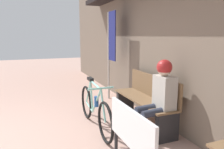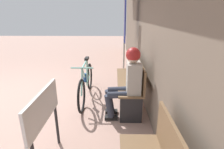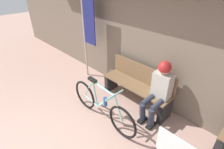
# 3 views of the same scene
# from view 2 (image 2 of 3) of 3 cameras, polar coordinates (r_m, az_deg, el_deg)

# --- Properties ---
(ground_plane) EXTENTS (24.00, 24.00, 0.00)m
(ground_plane) POSITION_cam_2_polar(r_m,az_deg,el_deg) (4.30, -30.38, -6.91)
(ground_plane) COLOR tan
(storefront_wall) EXTENTS (12.00, 0.56, 3.20)m
(storefront_wall) POSITION_cam_2_polar(r_m,az_deg,el_deg) (3.35, 12.44, 18.18)
(storefront_wall) COLOR #756656
(storefront_wall) RESTS_ON ground_plane
(park_bench_near) EXTENTS (1.56, 0.42, 0.86)m
(park_bench_near) POSITION_cam_2_polar(r_m,az_deg,el_deg) (3.49, 6.11, -2.67)
(park_bench_near) COLOR brown
(park_bench_near) RESTS_ON ground_plane
(bicycle) EXTENTS (1.68, 0.40, 0.84)m
(bicycle) POSITION_cam_2_polar(r_m,az_deg,el_deg) (3.64, -8.47, -2.81)
(bicycle) COLOR black
(bicycle) RESTS_ON ground_plane
(person_seated) EXTENTS (0.34, 0.59, 1.21)m
(person_seated) POSITION_cam_2_polar(r_m,az_deg,el_deg) (2.85, 5.22, -1.31)
(person_seated) COLOR #2D3342
(person_seated) RESTS_ON ground_plane
(banner_pole) EXTENTS (0.45, 0.05, 2.09)m
(banner_pole) POSITION_cam_2_polar(r_m,az_deg,el_deg) (4.81, 4.19, 14.90)
(banner_pole) COLOR #B7B2A8
(banner_pole) RESTS_ON ground_plane
(signboard) EXTENTS (0.84, 0.04, 0.91)m
(signboard) POSITION_cam_2_polar(r_m,az_deg,el_deg) (2.07, -21.44, -11.59)
(signboard) COLOR #232326
(signboard) RESTS_ON ground_plane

